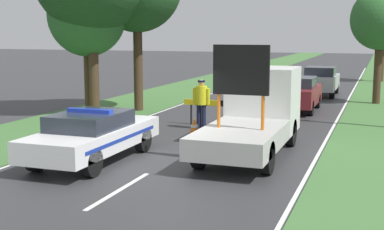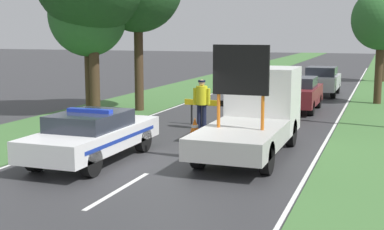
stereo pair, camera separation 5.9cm
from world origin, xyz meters
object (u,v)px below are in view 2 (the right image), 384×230
Objects in this scene: police_officer at (202,100)px; traffic_cone_near_police at (232,116)px; police_car at (93,135)px; queued_car_sedan_silver at (322,80)px; roadside_tree_near_left at (88,16)px; road_barrier at (219,105)px; roadside_tree_near_right at (381,20)px; work_truck at (256,112)px; queued_car_wagon_maroon at (296,93)px; pedestrian_civilian at (233,101)px; traffic_cone_centre_front at (265,115)px; traffic_cone_near_truck at (195,128)px.

police_officer reaches higher than traffic_cone_near_police.
queued_car_sedan_silver is (4.11, 17.87, 0.10)m from police_car.
police_officer is 3.55× the size of traffic_cone_near_police.
queued_car_sedan_silver is at bearing 49.81° from roadside_tree_near_left.
roadside_tree_near_left is at bearing 175.90° from road_barrier.
work_truck is at bearing -104.77° from roadside_tree_near_right.
road_barrier is at bearing -60.55° from work_truck.
police_car is 11.98m from queued_car_wagon_maroon.
police_car is 7.72m from traffic_cone_near_police.
pedestrian_civilian is at bearing 63.97° from police_car.
queued_car_sedan_silver is (2.46, 11.45, 0.03)m from road_barrier.
police_officer is 0.45× the size of queued_car_wagon_maroon.
roadside_tree_near_left is (-4.58, 7.59, 3.44)m from police_car.
police_car is 8.37m from traffic_cone_centre_front.
roadside_tree_near_left reaches higher than queued_car_wagon_maroon.
police_car is at bearing -58.91° from roadside_tree_near_left.
roadside_tree_near_right is at bearing -106.71° from work_truck.
work_truck is at bearing 89.15° from queued_car_sedan_silver.
pedestrian_civilian is 2.72× the size of traffic_cone_centre_front.
queued_car_wagon_maroon is 6.49m from queued_car_sedan_silver.
police_car is 0.86× the size of work_truck.
traffic_cone_near_police is 0.80× the size of traffic_cone_centre_front.
road_barrier is at bearing 77.90° from queued_car_sedan_silver.
roadside_tree_near_left is at bearing 115.31° from police_car.
work_truck reaches higher than queued_car_sedan_silver.
traffic_cone_centre_front is at bearing 49.05° from road_barrier.
police_car is 9.51m from roadside_tree_near_left.
queued_car_wagon_maroon is 9.73m from roadside_tree_near_left.
pedestrian_civilian reaches higher than traffic_cone_near_police.
police_officer is 2.12m from traffic_cone_near_police.
road_barrier is 0.46× the size of roadside_tree_near_left.
queued_car_sedan_silver is at bearing -93.40° from queued_car_wagon_maroon.
work_truck is 2.05× the size of road_barrier.
traffic_cone_near_police is 7.51m from roadside_tree_near_left.
work_truck is 8.64m from queued_car_wagon_maroon.
police_officer is 12.58m from queued_car_sedan_silver.
road_barrier is at bearing -116.09° from police_officer.
traffic_cone_centre_front is (1.90, 2.13, -0.76)m from police_officer.
work_truck is at bearing -29.73° from roadside_tree_near_left.
traffic_cone_near_truck is (-0.14, -2.33, -0.47)m from road_barrier.
traffic_cone_near_police is (1.83, 7.48, -0.48)m from police_car.
queued_car_wagon_maroon is at bearing 73.98° from road_barrier.
traffic_cone_near_police is (-2.06, 4.73, -0.91)m from work_truck.
roadside_tree_near_right is (4.00, 7.28, 3.76)m from traffic_cone_centre_front.
roadside_tree_near_right is (3.24, 12.28, 2.92)m from work_truck.
police_officer is 1.04× the size of pedestrian_civilian.
queued_car_wagon_maroon is at bearing 66.11° from police_car.
traffic_cone_centre_front is at bearing -118.80° from roadside_tree_near_right.
roadside_tree_near_left is (-6.23, 1.17, 3.37)m from road_barrier.
pedestrian_civilian is (0.60, -0.31, 0.22)m from road_barrier.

